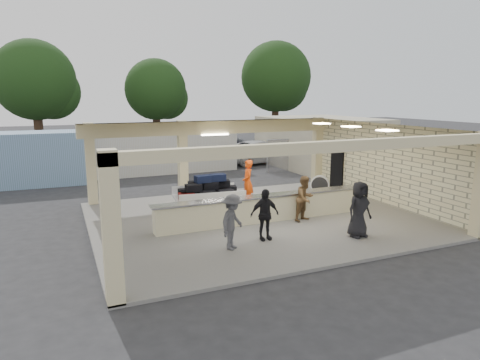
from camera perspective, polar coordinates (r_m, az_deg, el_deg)
name	(u,v)px	position (r m, az deg, el deg)	size (l,w,h in m)	color
ground	(256,220)	(16.32, 2.20, -5.38)	(120.00, 120.00, 0.00)	#252528
pavilion	(254,182)	(16.67, 1.91, -0.25)	(12.01, 10.00, 3.55)	slate
baggage_counter	(262,208)	(15.73, 3.00, -3.81)	(8.20, 0.58, 0.98)	beige
luggage_cart	(207,192)	(16.81, -4.37, -1.65)	(2.73, 1.84, 1.52)	white
drum_fan	(320,185)	(20.06, 10.61, -0.64)	(0.84, 0.75, 0.94)	white
baggage_handler	(248,182)	(18.04, 1.04, -0.32)	(0.69, 0.38, 1.90)	#FD4A0D
passenger_a	(305,198)	(15.90, 8.66, -2.45)	(0.82, 0.36, 1.68)	brown
passenger_b	(265,214)	(13.69, 3.30, -4.61)	(0.97, 0.35, 1.66)	black
passenger_c	(232,222)	(12.84, -1.03, -5.62)	(1.09, 0.38, 1.69)	#4C4D51
passenger_d	(359,209)	(14.45, 15.59, -3.78)	(0.90, 0.37, 1.85)	black
car_white_a	(263,152)	(30.12, 3.04, 3.82)	(2.60, 5.49, 1.57)	silver
car_white_b	(300,147)	(33.31, 7.95, 4.34)	(1.72, 4.62, 1.46)	silver
car_dark	(236,148)	(32.76, -0.58, 4.33)	(1.54, 4.36, 1.45)	black
container_white	(145,154)	(26.46, -12.59, 3.46)	(11.17, 2.23, 2.42)	silver
fence	(348,151)	(29.36, 14.17, 3.83)	(12.06, 0.06, 2.03)	gray
tree_left	(39,83)	(38.29, -25.21, 11.57)	(6.60, 6.30, 9.00)	#382619
tree_mid	(159,92)	(41.28, -10.81, 11.45)	(6.00, 5.60, 8.00)	#382619
tree_right	(278,80)	(44.59, 5.06, 13.18)	(7.20, 7.00, 10.00)	#382619
adjacent_building	(320,142)	(29.24, 10.68, 5.02)	(6.00, 8.00, 3.20)	beige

